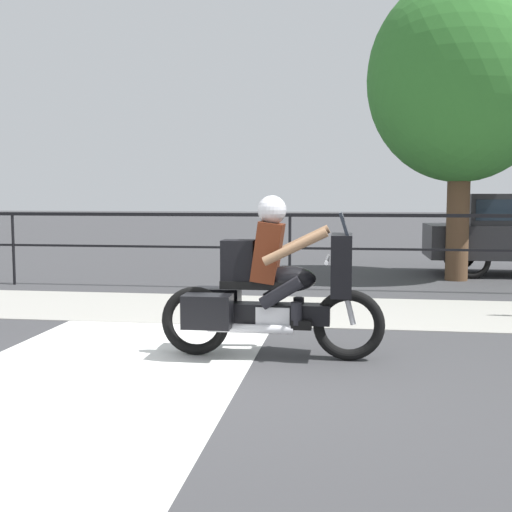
# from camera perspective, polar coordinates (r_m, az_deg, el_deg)

# --- Properties ---
(ground_plane) EXTENTS (120.00, 120.00, 0.00)m
(ground_plane) POSITION_cam_1_polar(r_m,az_deg,el_deg) (5.96, -1.66, -10.57)
(ground_plane) COLOR #38383A
(sidewalk_band) EXTENTS (44.00, 2.40, 0.01)m
(sidewalk_band) POSITION_cam_1_polar(r_m,az_deg,el_deg) (9.24, 1.93, -4.79)
(sidewalk_band) COLOR #99968E
(sidewalk_band) RESTS_ON ground
(crosswalk_band) EXTENTS (2.68, 6.00, 0.01)m
(crosswalk_band) POSITION_cam_1_polar(r_m,az_deg,el_deg) (6.11, -14.02, -10.28)
(crosswalk_band) COLOR silver
(crosswalk_band) RESTS_ON ground
(fence_railing) EXTENTS (36.00, 0.05, 1.34)m
(fence_railing) POSITION_cam_1_polar(r_m,az_deg,el_deg) (11.05, 3.03, 2.32)
(fence_railing) COLOR black
(fence_railing) RESTS_ON ground
(motorcycle) EXTENTS (2.27, 0.76, 1.64)m
(motorcycle) POSITION_cam_1_polar(r_m,az_deg,el_deg) (6.45, 1.31, -2.85)
(motorcycle) COLOR black
(motorcycle) RESTS_ON ground
(tree_behind_sign) EXTENTS (3.55, 3.55, 5.80)m
(tree_behind_sign) POSITION_cam_1_polar(r_m,az_deg,el_deg) (13.15, 17.83, 14.71)
(tree_behind_sign) COLOR brown
(tree_behind_sign) RESTS_ON ground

